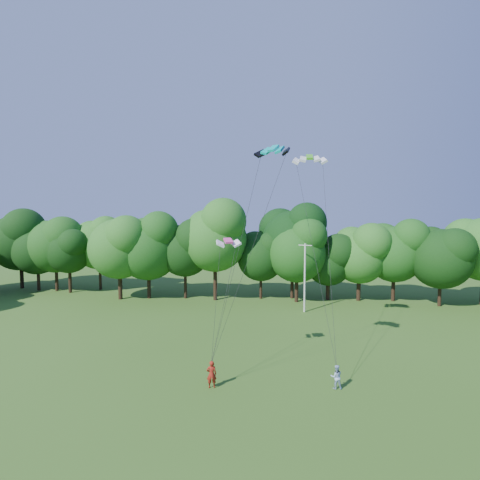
# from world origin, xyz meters

# --- Properties ---
(utility_pole) EXTENTS (1.59, 0.66, 8.34)m
(utility_pole) POSITION_xyz_m (4.32, 30.72, 4.28)
(utility_pole) COLOR silver
(utility_pole) RESTS_ON ground
(kite_flyer_left) EXTENTS (0.79, 0.63, 1.89)m
(kite_flyer_left) POSITION_xyz_m (-2.10, 9.78, 0.95)
(kite_flyer_left) COLOR maroon
(kite_flyer_left) RESTS_ON ground
(kite_flyer_right) EXTENTS (0.88, 0.73, 1.65)m
(kite_flyer_right) POSITION_xyz_m (6.38, 11.06, 0.83)
(kite_flyer_right) COLOR #A0BCDD
(kite_flyer_right) RESTS_ON ground
(kite_teal) EXTENTS (2.59, 1.77, 0.62)m
(kite_teal) POSITION_xyz_m (1.90, 11.81, 16.52)
(kite_teal) COLOR #05ACA7
(kite_teal) RESTS_ON ground
(kite_green) EXTENTS (2.94, 1.37, 0.67)m
(kite_green) POSITION_xyz_m (4.51, 19.89, 17.01)
(kite_green) COLOR #44BB1C
(kite_green) RESTS_ON ground
(kite_pink) EXTENTS (2.02, 1.53, 0.39)m
(kite_pink) POSITION_xyz_m (-1.52, 12.89, 9.96)
(kite_pink) COLOR #E9409B
(kite_pink) RESTS_ON ground
(tree_back_west) EXTENTS (8.83, 8.83, 12.85)m
(tree_back_west) POSITION_xyz_m (-33.18, 36.80, 8.02)
(tree_back_west) COLOR #352715
(tree_back_west) RESTS_ON ground
(tree_back_center) EXTENTS (9.48, 9.48, 13.79)m
(tree_back_center) POSITION_xyz_m (2.63, 37.87, 8.61)
(tree_back_center) COLOR #301F12
(tree_back_center) RESTS_ON ground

